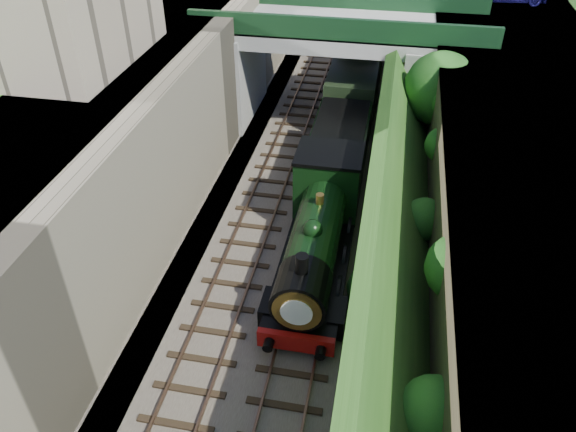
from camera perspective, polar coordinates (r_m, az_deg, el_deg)
The scene contains 13 objects.
trackbed at distance 31.81m, azimuth 3.41°, elevation 6.46°, with size 10.00×90.00×0.20m, color #473F38.
retaining_wall at distance 31.37m, azimuth -6.61°, elevation 12.78°, with size 1.00×90.00×7.00m, color #756B56.
street_plateau_left at distance 32.54m, azimuth -12.68°, elevation 13.03°, with size 6.00×90.00×7.00m, color #262628.
street_plateau_right at distance 30.84m, azimuth 21.60°, elevation 9.24°, with size 8.00×90.00×6.25m, color #262628.
embankment_slope at distance 31.20m, azimuth 12.97°, elevation 10.29°, with size 4.76×90.50×6.51m.
track_left at distance 32.01m, azimuth -0.15°, elevation 7.03°, with size 2.50×90.00×0.20m.
track_right at distance 31.63m, azimuth 5.58°, elevation 6.46°, with size 2.50×90.00×0.20m.
road_bridge at distance 33.65m, azimuth 6.32°, elevation 15.51°, with size 16.00×6.40×7.25m.
building_near at distance 25.94m, azimuth -20.48°, elevation 18.79°, with size 4.00×8.00×4.00m, color gray.
tree at distance 29.00m, azimuth 15.41°, elevation 12.19°, with size 3.60×3.80×6.60m.
locomotive at distance 22.68m, azimuth 3.06°, elevation -1.82°, with size 3.10×10.22×3.83m.
tender at distance 28.95m, azimuth 5.22°, elevation 6.60°, with size 2.70×6.00×3.05m.
coach_front at distance 40.22m, azimuth 7.45°, elevation 15.84°, with size 2.90×18.00×3.70m.
Camera 1 is at (3.41, -7.43, 15.84)m, focal length 35.00 mm.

